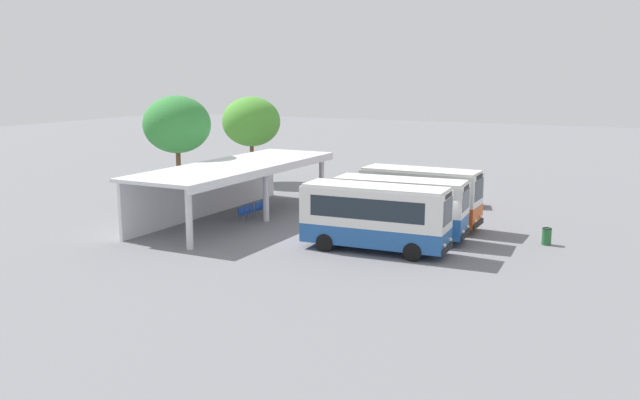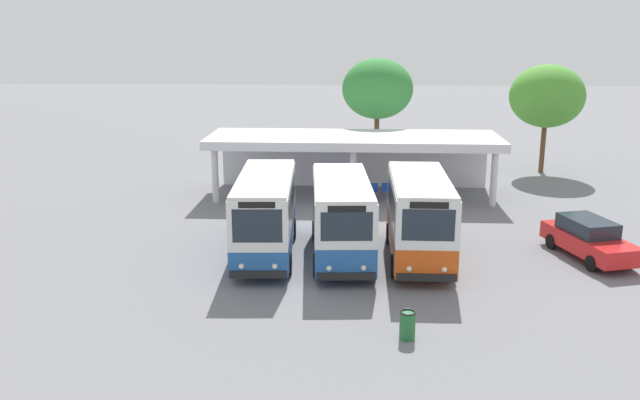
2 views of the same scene
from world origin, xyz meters
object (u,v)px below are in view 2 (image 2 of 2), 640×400
Objects in this scene: waiting_chair_end_by_column at (340,189)px; city_bus_nearest_orange at (266,212)px; city_bus_second_in_row at (342,215)px; city_bus_middle_cream at (419,215)px; litter_bin_apron at (407,325)px; waiting_chair_fifth_seat at (385,189)px; waiting_chair_fourth_seat at (374,189)px; waiting_chair_middle_seat at (362,189)px; parked_car_flank at (589,238)px; waiting_chair_second_from_end at (351,189)px.

city_bus_nearest_orange is at bearing -105.93° from waiting_chair_end_by_column.
city_bus_second_in_row is at bearing -88.14° from waiting_chair_end_by_column.
litter_bin_apron is (-0.96, -7.28, -1.43)m from city_bus_middle_cream.
waiting_chair_fifth_seat is (2.22, 10.01, -1.28)m from city_bus_second_in_row.
city_bus_middle_cream is at bearing -71.07° from waiting_chair_end_by_column.
city_bus_nearest_orange is at bearing -115.70° from waiting_chair_fourth_seat.
waiting_chair_end_by_column and waiting_chair_middle_seat have the same top height.
parked_car_flank is 5.69× the size of waiting_chair_second_from_end.
litter_bin_apron reaches higher than waiting_chair_second_from_end.
parked_car_flank is (10.14, 0.51, -0.98)m from city_bus_second_in_row.
parked_car_flank is 5.44× the size of litter_bin_apron.
city_bus_second_in_row reaches higher than parked_car_flank.
waiting_chair_second_from_end is (0.64, 0.03, 0.00)m from waiting_chair_end_by_column.
waiting_chair_middle_seat is (-9.19, 9.52, -0.31)m from parked_car_flank.
city_bus_second_in_row is 1.06× the size of city_bus_middle_cream.
waiting_chair_middle_seat is at bearing 102.18° from city_bus_middle_cream.
city_bus_second_in_row is 8.18× the size of litter_bin_apron.
litter_bin_apron is at bearing -85.97° from waiting_chair_middle_seat.
litter_bin_apron is (-0.04, -17.40, -0.07)m from waiting_chair_fifth_seat.
waiting_chair_fourth_seat is 0.96× the size of litter_bin_apron.
waiting_chair_second_from_end is 17.50m from litter_bin_apron.
city_bus_middle_cream reaches higher than waiting_chair_fifth_seat.
city_bus_second_in_row is 8.56× the size of waiting_chair_end_by_column.
parked_car_flank is 11.22m from litter_bin_apron.
city_bus_second_in_row is 3.14m from city_bus_middle_cream.
waiting_chair_fourth_seat is at bearing 64.30° from city_bus_nearest_orange.
waiting_chair_fourth_seat is at bearing 132.24° from parked_car_flank.
city_bus_nearest_orange is 11.31m from waiting_chair_fifth_seat.
city_bus_middle_cream reaches higher than litter_bin_apron.
city_bus_nearest_orange is 3.14m from city_bus_second_in_row.
city_bus_middle_cream is 8.08× the size of waiting_chair_end_by_column.
waiting_chair_end_by_column is at bearing 74.07° from city_bus_nearest_orange.
city_bus_nearest_orange reaches higher than waiting_chair_end_by_column.
parked_car_flank is 5.69× the size of waiting_chair_fourth_seat.
city_bus_second_in_row is at bearing -2.43° from city_bus_nearest_orange.
litter_bin_apron is at bearing -88.04° from waiting_chair_fourth_seat.
city_bus_nearest_orange is at bearing 177.83° from city_bus_middle_cream.
city_bus_middle_cream is 10.25m from waiting_chair_fourth_seat.
parked_car_flank is 13.67m from waiting_chair_second_from_end.
waiting_chair_fourth_seat is (0.64, -0.09, 0.00)m from waiting_chair_middle_seat.
parked_car_flank reaches higher than litter_bin_apron.
city_bus_nearest_orange reaches higher than parked_car_flank.
waiting_chair_fourth_seat is at bearing -1.28° from waiting_chair_end_by_column.
waiting_chair_second_from_end is (0.31, 10.01, -1.28)m from city_bus_second_in_row.
parked_car_flank is at bearing 5.01° from city_bus_middle_cream.
parked_car_flank reaches higher than waiting_chair_middle_seat.
waiting_chair_second_from_end is 0.96× the size of litter_bin_apron.
waiting_chair_fourth_seat is (-1.55, 10.04, -1.36)m from city_bus_middle_cream.
city_bus_nearest_orange is 8.79× the size of waiting_chair_second_from_end.
waiting_chair_fifth_seat is 0.96× the size of litter_bin_apron.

